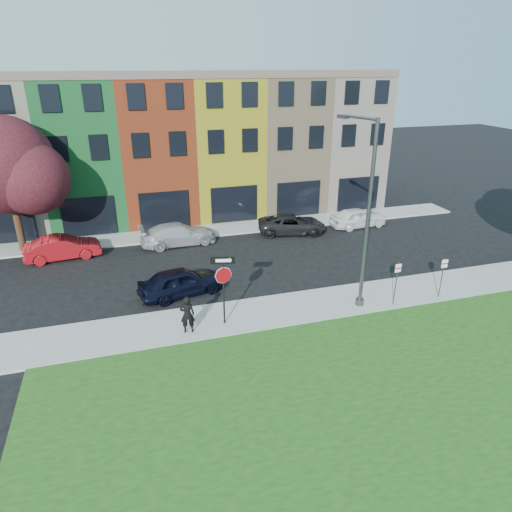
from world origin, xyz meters
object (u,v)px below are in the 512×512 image
object	(u,v)px
man	(187,315)
sedan_near	(181,282)
street_lamp	(365,217)
stop_sign	(223,277)

from	to	relation	value
man	sedan_near	distance (m)	3.79
sedan_near	street_lamp	world-z (taller)	street_lamp
stop_sign	man	xyz separation A→B (m)	(-1.68, -0.24, -1.46)
stop_sign	sedan_near	distance (m)	4.19
man	street_lamp	world-z (taller)	street_lamp
man	stop_sign	bearing A→B (deg)	-165.24
street_lamp	stop_sign	bearing A→B (deg)	164.31
stop_sign	sedan_near	xyz separation A→B (m)	(-1.44, 3.54, -1.71)
man	street_lamp	bearing A→B (deg)	-171.69
sedan_near	man	bearing A→B (deg)	162.94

